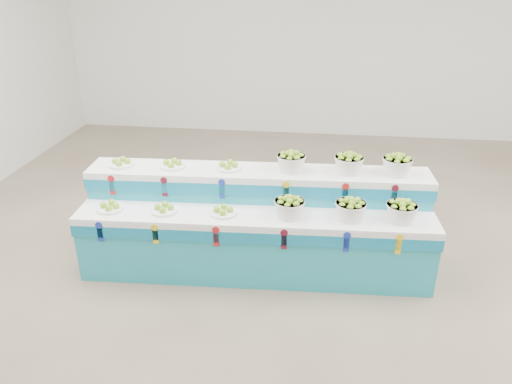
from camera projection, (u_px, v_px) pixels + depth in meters
ground at (340, 288)px, 4.95m from camera, size 10.00×10.00×0.00m
back_wall at (341, 25)px, 8.61m from camera, size 10.00×0.00×10.00m
display_stand at (256, 223)px, 5.12m from camera, size 3.62×1.09×1.02m
plate_lower_left at (110, 206)px, 4.92m from camera, size 0.28×0.28×0.09m
plate_lower_mid at (164, 208)px, 4.87m from camera, size 0.28×0.28×0.09m
plate_lower_right at (223, 210)px, 4.83m from camera, size 0.28×0.28×0.09m
basket_lower_left at (289, 207)px, 4.76m from camera, size 0.31×0.31×0.22m
basket_lower_mid at (351, 209)px, 4.71m from camera, size 0.31×0.31×0.22m
basket_lower_right at (401, 211)px, 4.68m from camera, size 0.31×0.31×0.22m
plate_upper_left at (121, 162)px, 5.19m from camera, size 0.28×0.28×0.09m
plate_upper_mid at (172, 163)px, 5.15m from camera, size 0.28×0.28×0.09m
plate_upper_right at (228, 165)px, 5.11m from camera, size 0.28×0.28×0.09m
basket_upper_left at (291, 161)px, 5.03m from camera, size 0.31×0.31×0.22m
basket_upper_mid at (349, 163)px, 4.99m from camera, size 0.31×0.31×0.22m
basket_upper_right at (397, 164)px, 4.95m from camera, size 0.31×0.31×0.22m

